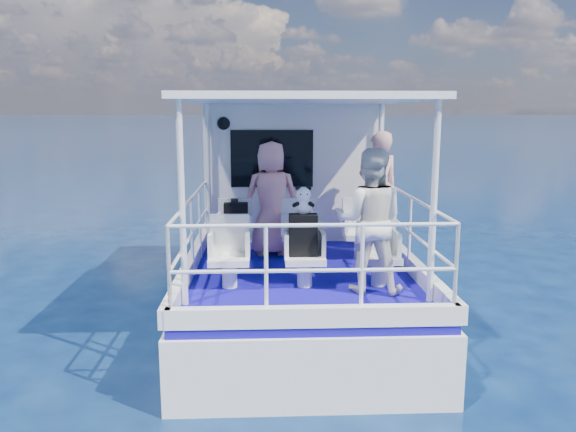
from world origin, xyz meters
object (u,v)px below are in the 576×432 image
at_px(passenger_port_fwd, 272,199).
at_px(panda, 303,200).
at_px(passenger_stbd_aft, 370,221).
at_px(backpack_center, 303,235).

height_order(passenger_port_fwd, panda, passenger_port_fwd).
xyz_separation_m(passenger_port_fwd, passenger_stbd_aft, (1.10, -1.79, 0.00)).
relative_size(passenger_stbd_aft, backpack_center, 3.34).
xyz_separation_m(passenger_stbd_aft, panda, (-0.75, 0.24, 0.21)).
distance_m(backpack_center, panda, 0.42).
distance_m(passenger_port_fwd, passenger_stbd_aft, 2.11).
distance_m(passenger_stbd_aft, panda, 0.81).
xyz_separation_m(backpack_center, panda, (0.00, 0.03, 0.42)).
bearing_deg(passenger_port_fwd, panda, 96.07).
bearing_deg(passenger_stbd_aft, passenger_port_fwd, -45.55).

